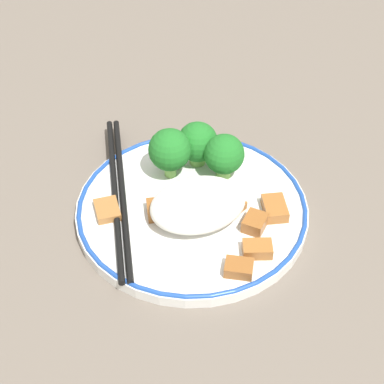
# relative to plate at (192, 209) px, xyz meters

# --- Properties ---
(ground_plane) EXTENTS (3.00, 3.00, 0.00)m
(ground_plane) POSITION_rel_plate_xyz_m (0.00, 0.00, -0.01)
(ground_plane) COLOR #665B51
(plate) EXTENTS (0.24, 0.24, 0.01)m
(plate) POSITION_rel_plate_xyz_m (0.00, 0.00, 0.00)
(plate) COLOR white
(plate) RESTS_ON ground_plane
(rice_mound) EXTENTS (0.10, 0.07, 0.04)m
(rice_mound) POSITION_rel_plate_xyz_m (-0.00, -0.02, 0.02)
(rice_mound) COLOR white
(rice_mound) RESTS_ON plate
(broccoli_back_left) EXTENTS (0.04, 0.04, 0.05)m
(broccoli_back_left) POSITION_rel_plate_xyz_m (0.05, 0.03, 0.03)
(broccoli_back_left) COLOR #7FB756
(broccoli_back_left) RESTS_ON plate
(broccoli_back_center) EXTENTS (0.04, 0.04, 0.05)m
(broccoli_back_center) POSITION_rel_plate_xyz_m (0.03, 0.06, 0.03)
(broccoli_back_center) COLOR #7FB756
(broccoli_back_center) RESTS_ON plate
(broccoli_back_right) EXTENTS (0.05, 0.05, 0.06)m
(broccoli_back_right) POSITION_rel_plate_xyz_m (-0.01, 0.05, 0.04)
(broccoli_back_right) COLOR #7FB756
(broccoli_back_right) RESTS_ON plate
(meat_near_front) EXTENTS (0.03, 0.03, 0.01)m
(meat_near_front) POSITION_rel_plate_xyz_m (-0.03, 0.00, 0.01)
(meat_near_front) COLOR brown
(meat_near_front) RESTS_ON plate
(meat_near_left) EXTENTS (0.03, 0.03, 0.01)m
(meat_near_left) POSITION_rel_plate_xyz_m (0.04, -0.08, 0.01)
(meat_near_left) COLOR #995B28
(meat_near_left) RESTS_ON plate
(meat_near_right) EXTENTS (0.03, 0.03, 0.01)m
(meat_near_right) POSITION_rel_plate_xyz_m (0.01, -0.10, 0.01)
(meat_near_right) COLOR brown
(meat_near_right) RESTS_ON plate
(meat_near_back) EXTENTS (0.03, 0.03, 0.01)m
(meat_near_back) POSITION_rel_plate_xyz_m (0.03, -0.02, 0.01)
(meat_near_back) COLOR #995B28
(meat_near_back) RESTS_ON plate
(meat_on_rice_edge) EXTENTS (0.03, 0.03, 0.01)m
(meat_on_rice_edge) POSITION_rel_plate_xyz_m (-0.08, 0.02, 0.01)
(meat_on_rice_edge) COLOR #9E6633
(meat_on_rice_edge) RESTS_ON plate
(meat_mid_left) EXTENTS (0.03, 0.04, 0.01)m
(meat_mid_left) POSITION_rel_plate_xyz_m (0.08, -0.04, 0.01)
(meat_mid_left) COLOR #995B28
(meat_mid_left) RESTS_ON plate
(meat_mid_right) EXTENTS (0.03, 0.03, 0.01)m
(meat_mid_right) POSITION_rel_plate_xyz_m (0.05, -0.05, 0.01)
(meat_mid_right) COLOR brown
(meat_mid_right) RESTS_ON plate
(chopsticks) EXTENTS (0.06, 0.24, 0.01)m
(chopsticks) POSITION_rel_plate_xyz_m (-0.07, 0.04, 0.01)
(chopsticks) COLOR black
(chopsticks) RESTS_ON plate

